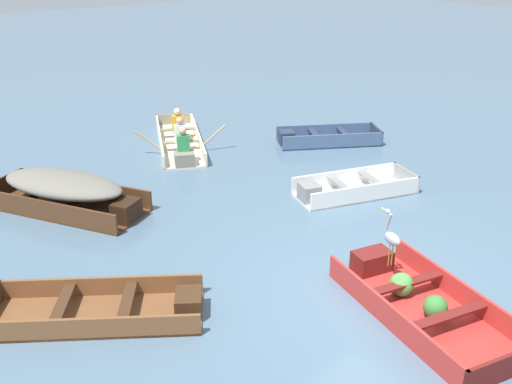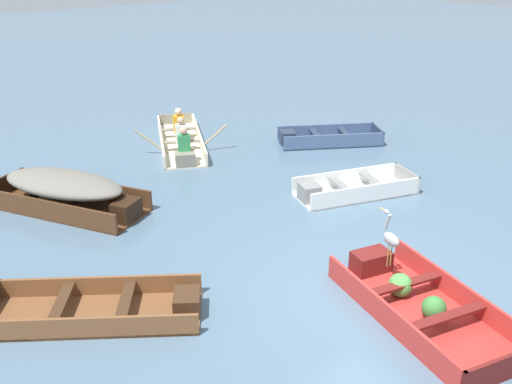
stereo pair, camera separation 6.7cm
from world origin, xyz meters
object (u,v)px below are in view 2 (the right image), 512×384
dinghy_red_foreground (417,302)px  skiff_dark_varnish_near_moored (66,189)px  skiff_wooden_brown_outer_moored (104,309)px  skiff_white_mid_moored (350,189)px  skiff_slate_blue_far_moored (325,138)px  rowboat_cream_with_crew (181,140)px  heron_on_dinghy (391,237)px

dinghy_red_foreground → skiff_dark_varnish_near_moored: 6.74m
dinghy_red_foreground → skiff_wooden_brown_outer_moored: dinghy_red_foreground is taller
dinghy_red_foreground → skiff_dark_varnish_near_moored: (-2.37, 6.30, 0.29)m
skiff_white_mid_moored → skiff_wooden_brown_outer_moored: size_ratio=0.89×
dinghy_red_foreground → skiff_slate_blue_far_moored: dinghy_red_foreground is taller
skiff_dark_varnish_near_moored → rowboat_cream_with_crew: rowboat_cream_with_crew is taller
skiff_dark_varnish_near_moored → heron_on_dinghy: 6.21m
skiff_dark_varnish_near_moored → skiff_wooden_brown_outer_moored: 3.79m
skiff_wooden_brown_outer_moored → rowboat_cream_with_crew: bearing=48.3°
skiff_dark_varnish_near_moored → skiff_slate_blue_far_moored: 6.66m
dinghy_red_foreground → rowboat_cream_with_crew: size_ratio=0.87×
skiff_white_mid_moored → dinghy_red_foreground: bearing=-125.3°
dinghy_red_foreground → skiff_white_mid_moored: size_ratio=1.18×
skiff_dark_varnish_near_moored → rowboat_cream_with_crew: bearing=23.9°
skiff_slate_blue_far_moored → rowboat_cream_with_crew: (-3.00, 2.08, 0.07)m
heron_on_dinghy → skiff_slate_blue_far_moored: bearing=51.4°
skiff_wooden_brown_outer_moored → heron_on_dinghy: size_ratio=3.48×
skiff_slate_blue_far_moored → heron_on_dinghy: bearing=-128.6°
dinghy_red_foreground → rowboat_cream_with_crew: bearing=80.9°
dinghy_red_foreground → skiff_slate_blue_far_moored: (4.27, 5.83, -0.00)m
skiff_wooden_brown_outer_moored → heron_on_dinghy: 4.14m
skiff_white_mid_moored → skiff_slate_blue_far_moored: (1.98, 2.60, -0.00)m
skiff_dark_varnish_near_moored → heron_on_dinghy: heron_on_dinghy is taller
skiff_white_mid_moored → rowboat_cream_with_crew: size_ratio=0.74×
skiff_white_mid_moored → skiff_wooden_brown_outer_moored: skiff_white_mid_moored is taller
skiff_slate_blue_far_moored → skiff_dark_varnish_near_moored: bearing=175.9°
skiff_white_mid_moored → rowboat_cream_with_crew: bearing=102.3°
skiff_slate_blue_far_moored → skiff_wooden_brown_outer_moored: 8.29m
skiff_slate_blue_far_moored → rowboat_cream_with_crew: size_ratio=0.75×
heron_on_dinghy → skiff_wooden_brown_outer_moored: bearing=149.9°
skiff_white_mid_moored → skiff_wooden_brown_outer_moored: (-5.69, -0.56, -0.03)m
skiff_slate_blue_far_moored → rowboat_cream_with_crew: bearing=145.2°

